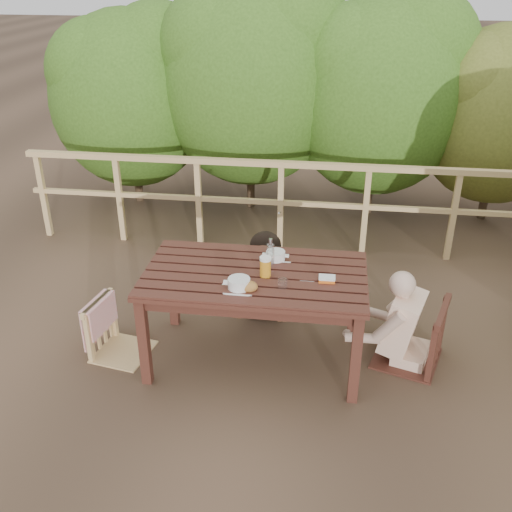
# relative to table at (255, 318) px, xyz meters

# --- Properties ---
(ground) EXTENTS (60.00, 60.00, 0.00)m
(ground) POSITION_rel_table_xyz_m (0.00, 0.00, -0.39)
(ground) COLOR brown
(ground) RESTS_ON ground
(table) EXTENTS (1.67, 0.94, 0.77)m
(table) POSITION_rel_table_xyz_m (0.00, 0.00, 0.00)
(table) COLOR #3D1D15
(table) RESTS_ON ground
(chair_left) EXTENTS (0.50, 0.50, 0.87)m
(chair_left) POSITION_rel_table_xyz_m (-1.08, -0.08, 0.05)
(chair_left) COLOR tan
(chair_left) RESTS_ON ground
(chair_far) EXTENTS (0.45, 0.45, 0.89)m
(chair_far) POSITION_rel_table_xyz_m (-0.00, 0.81, 0.06)
(chair_far) COLOR #3D1D15
(chair_far) RESTS_ON ground
(chair_right) EXTENTS (0.64, 0.64, 1.02)m
(chair_right) POSITION_rel_table_xyz_m (1.21, 0.15, 0.12)
(chair_right) COLOR #3D1D15
(chair_right) RESTS_ON ground
(woman) EXTENTS (0.49, 0.61, 1.22)m
(woman) POSITION_rel_table_xyz_m (-0.00, 0.83, 0.23)
(woman) COLOR black
(woman) RESTS_ON ground
(diner_right) EXTENTS (0.75, 0.68, 1.26)m
(diner_right) POSITION_rel_table_xyz_m (1.24, 0.15, 0.24)
(diner_right) COLOR beige
(diner_right) RESTS_ON ground
(railing) EXTENTS (5.60, 0.10, 1.01)m
(railing) POSITION_rel_table_xyz_m (0.00, 2.00, 0.12)
(railing) COLOR tan
(railing) RESTS_ON ground
(hedge_row) EXTENTS (6.60, 1.60, 3.80)m
(hedge_row) POSITION_rel_table_xyz_m (0.40, 3.20, 1.51)
(hedge_row) COLOR #345919
(hedge_row) RESTS_ON ground
(soup_near) EXTENTS (0.27, 0.27, 0.09)m
(soup_near) POSITION_rel_table_xyz_m (-0.08, -0.24, 0.43)
(soup_near) COLOR white
(soup_near) RESTS_ON table
(soup_far) EXTENTS (0.25, 0.25, 0.08)m
(soup_far) POSITION_rel_table_xyz_m (0.13, 0.24, 0.43)
(soup_far) COLOR silver
(soup_far) RESTS_ON table
(bread_roll) EXTENTS (0.14, 0.10, 0.08)m
(bread_roll) POSITION_rel_table_xyz_m (-0.01, -0.25, 0.43)
(bread_roll) COLOR #A67E3B
(bread_roll) RESTS_ON table
(beer_glass) EXTENTS (0.09, 0.09, 0.17)m
(beer_glass) POSITION_rel_table_xyz_m (0.08, -0.03, 0.47)
(beer_glass) COLOR #C46F11
(beer_glass) RESTS_ON table
(bottle) EXTENTS (0.06, 0.06, 0.24)m
(bottle) POSITION_rel_table_xyz_m (0.10, 0.12, 0.51)
(bottle) COLOR white
(bottle) RESTS_ON table
(tumbler) EXTENTS (0.07, 0.07, 0.08)m
(tumbler) POSITION_rel_table_xyz_m (0.22, -0.19, 0.43)
(tumbler) COLOR white
(tumbler) RESTS_ON table
(butter_tub) EXTENTS (0.12, 0.09, 0.05)m
(butter_tub) POSITION_rel_table_xyz_m (0.54, -0.06, 0.41)
(butter_tub) COLOR white
(butter_tub) RESTS_ON table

